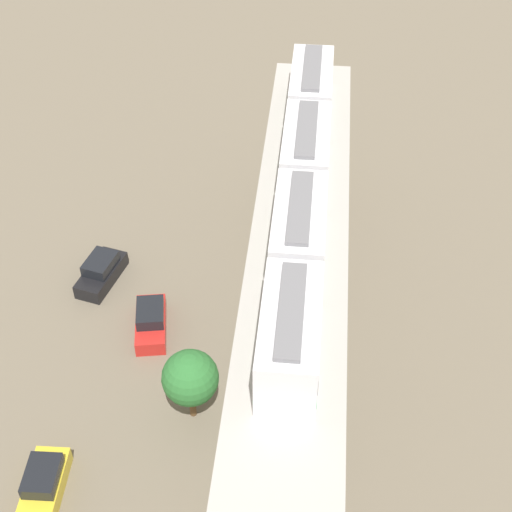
# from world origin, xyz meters

# --- Properties ---
(ground_plane) EXTENTS (120.00, 120.00, 0.00)m
(ground_plane) POSITION_xyz_m (0.00, 0.00, 0.00)
(ground_plane) COLOR #706654
(viaduct) EXTENTS (5.20, 35.80, 8.76)m
(viaduct) POSITION_xyz_m (0.00, 0.00, 6.75)
(viaduct) COLOR #B7B2AA
(viaduct) RESTS_ON ground
(train) EXTENTS (2.64, 27.45, 3.24)m
(train) POSITION_xyz_m (0.00, 1.28, 10.29)
(train) COLOR white
(train) RESTS_ON viaduct
(parked_car_red) EXTENTS (2.52, 4.45, 1.76)m
(parked_car_red) POSITION_xyz_m (-8.83, -0.33, 0.74)
(parked_car_red) COLOR red
(parked_car_red) RESTS_ON ground
(parked_car_black) EXTENTS (2.75, 4.51, 1.76)m
(parked_car_black) POSITION_xyz_m (-12.93, 3.68, 0.74)
(parked_car_black) COLOR black
(parked_car_black) RESTS_ON ground
(parked_car_yellow) EXTENTS (1.96, 4.27, 1.76)m
(parked_car_yellow) POSITION_xyz_m (-11.98, -11.87, 0.74)
(parked_car_yellow) COLOR yellow
(parked_car_yellow) RESTS_ON ground
(tree_near_viaduct) EXTENTS (3.08, 3.08, 4.74)m
(tree_near_viaduct) POSITION_xyz_m (-5.26, -6.34, 3.18)
(tree_near_viaduct) COLOR brown
(tree_near_viaduct) RESTS_ON ground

